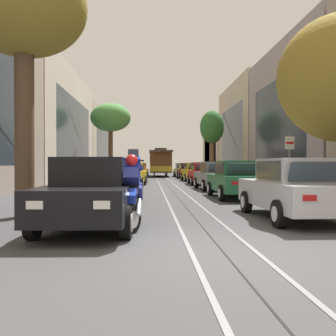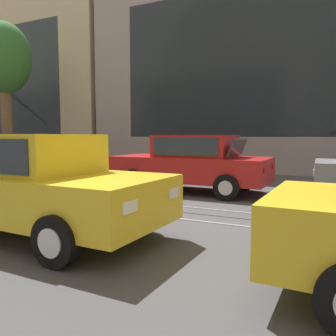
{
  "view_description": "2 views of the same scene",
  "coord_description": "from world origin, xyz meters",
  "px_view_note": "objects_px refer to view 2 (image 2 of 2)",
  "views": [
    {
      "loc": [
        -1.18,
        -5.89,
        1.42
      ],
      "look_at": [
        0.27,
        24.11,
        1.14
      ],
      "focal_mm": 39.35,
      "sensor_mm": 36.0,
      "label": 1
    },
    {
      "loc": [
        -6.3,
        16.5,
        1.55
      ],
      "look_at": [
        0.74,
        19.94,
        0.82
      ],
      "focal_mm": 36.67,
      "sensor_mm": 36.0,
      "label": 2
    }
  ],
  "objects_px": {
    "parked_car_yellow_fourth_left": "(33,184)",
    "street_tree_kerb_right_second": "(5,61)",
    "parked_car_red_fourth_right": "(192,163)",
    "parked_car_yellow_fifth_right": "(41,157)"
  },
  "relations": [
    {
      "from": "parked_car_yellow_fourth_left",
      "to": "street_tree_kerb_right_second",
      "type": "height_order",
      "value": "street_tree_kerb_right_second"
    },
    {
      "from": "parked_car_yellow_fourth_left",
      "to": "parked_car_red_fourth_right",
      "type": "distance_m",
      "value": 5.03
    },
    {
      "from": "parked_car_red_fourth_right",
      "to": "street_tree_kerb_right_second",
      "type": "height_order",
      "value": "street_tree_kerb_right_second"
    },
    {
      "from": "parked_car_red_fourth_right",
      "to": "parked_car_yellow_fifth_right",
      "type": "relative_size",
      "value": 1.0
    },
    {
      "from": "parked_car_yellow_fifth_right",
      "to": "street_tree_kerb_right_second",
      "type": "distance_m",
      "value": 6.61
    },
    {
      "from": "parked_car_yellow_fifth_right",
      "to": "street_tree_kerb_right_second",
      "type": "height_order",
      "value": "street_tree_kerb_right_second"
    },
    {
      "from": "parked_car_yellow_fourth_left",
      "to": "parked_car_yellow_fifth_right",
      "type": "distance_m",
      "value": 7.17
    },
    {
      "from": "parked_car_yellow_fourth_left",
      "to": "parked_car_yellow_fifth_right",
      "type": "bearing_deg",
      "value": 45.41
    },
    {
      "from": "parked_car_red_fourth_right",
      "to": "street_tree_kerb_right_second",
      "type": "distance_m",
      "value": 11.39
    },
    {
      "from": "parked_car_red_fourth_right",
      "to": "parked_car_yellow_fifth_right",
      "type": "bearing_deg",
      "value": 89.57
    }
  ]
}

